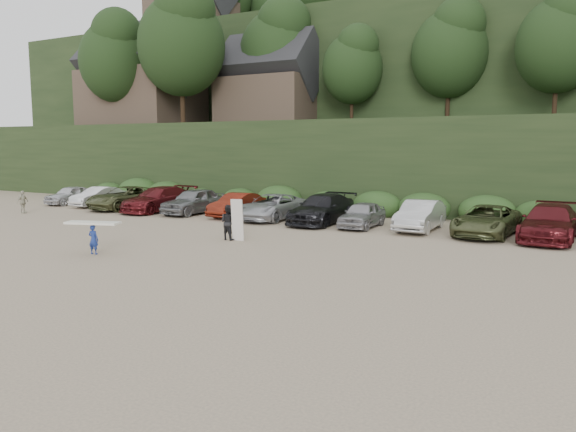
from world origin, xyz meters
The scene contains 6 objects.
ground centered at (0.00, 0.00, 0.00)m, with size 120.00×120.00×0.00m, color tan.
hillside_backdrop centered at (-0.26, 35.93, 11.22)m, with size 90.00×41.50×28.00m.
parked_cars centered at (-1.47, 9.90, 0.77)m, with size 39.44×6.20×1.64m.
distant_walker centered at (-18.92, 4.73, 0.72)m, with size 0.85×0.35×1.44m, color #B1AD95.
child_surfer centered at (-4.28, -2.54, 0.90)m, with size 2.28×1.28×1.32m.
adult_surfer centered at (-1.50, 2.93, 0.83)m, with size 1.28×0.70×1.93m.
Camera 1 is at (13.43, -18.04, 4.41)m, focal length 35.00 mm.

